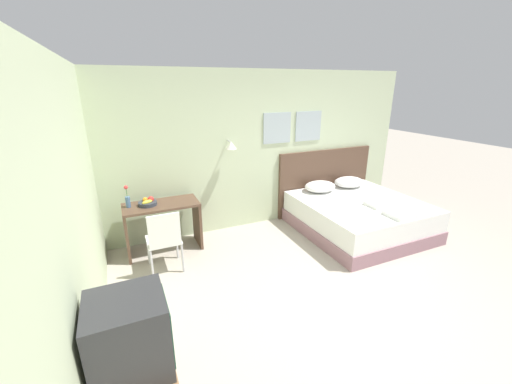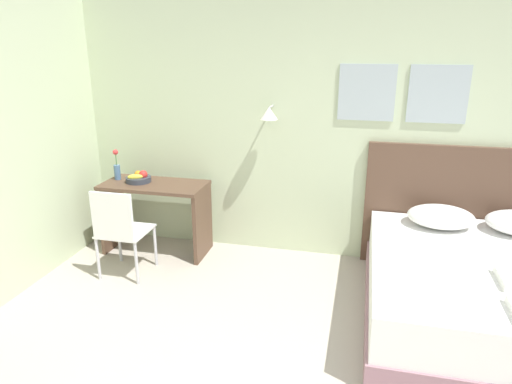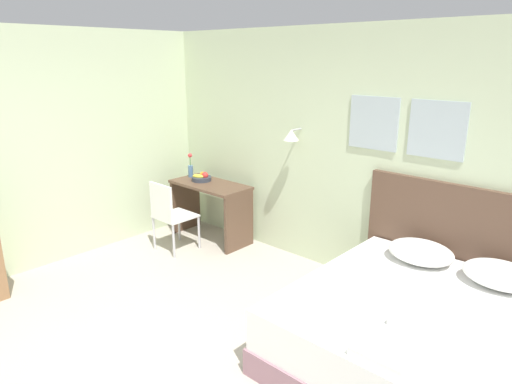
{
  "view_description": "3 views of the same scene",
  "coord_description": "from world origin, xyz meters",
  "px_view_note": "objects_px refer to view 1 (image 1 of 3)",
  "views": [
    {
      "loc": [
        -2.21,
        -2.24,
        2.42
      ],
      "look_at": [
        -0.47,
        1.61,
        0.96
      ],
      "focal_mm": 22.0,
      "sensor_mm": 36.0,
      "label": 1
    },
    {
      "loc": [
        0.36,
        -1.9,
        2.14
      ],
      "look_at": [
        -0.51,
        1.69,
        0.93
      ],
      "focal_mm": 32.0,
      "sensor_mm": 36.0,
      "label": 2
    },
    {
      "loc": [
        2.52,
        -1.55,
        2.34
      ],
      "look_at": [
        -0.3,
        1.55,
        1.08
      ],
      "focal_mm": 32.0,
      "sensor_mm": 36.0,
      "label": 3
    }
  ],
  "objects_px": {
    "folded_towel_mid_bed": "(399,214)",
    "desk_chair": "(164,237)",
    "pillow_left": "(320,186)",
    "pillow_right": "(349,182)",
    "headboard": "(325,181)",
    "folded_towel_near_foot": "(377,204)",
    "fruit_bowl": "(148,202)",
    "bed": "(358,216)",
    "flower_vase": "(127,199)",
    "television": "(130,336)",
    "desk": "(162,219)"
  },
  "relations": [
    {
      "from": "folded_towel_mid_bed",
      "to": "headboard",
      "type": "bearing_deg",
      "value": 92.49
    },
    {
      "from": "bed",
      "to": "pillow_right",
      "type": "bearing_deg",
      "value": 64.47
    },
    {
      "from": "desk",
      "to": "desk_chair",
      "type": "distance_m",
      "value": 0.63
    },
    {
      "from": "folded_towel_near_foot",
      "to": "flower_vase",
      "type": "xyz_separation_m",
      "value": [
        -3.67,
        1.04,
        0.3
      ]
    },
    {
      "from": "headboard",
      "to": "folded_towel_near_foot",
      "type": "distance_m",
      "value": 1.3
    },
    {
      "from": "desk",
      "to": "bed",
      "type": "bearing_deg",
      "value": -12.52
    },
    {
      "from": "pillow_left",
      "to": "pillow_right",
      "type": "relative_size",
      "value": 1.0
    },
    {
      "from": "headboard",
      "to": "pillow_right",
      "type": "xyz_separation_m",
      "value": [
        0.33,
        -0.31,
        0.03
      ]
    },
    {
      "from": "pillow_left",
      "to": "flower_vase",
      "type": "relative_size",
      "value": 1.79
    },
    {
      "from": "headboard",
      "to": "pillow_left",
      "type": "distance_m",
      "value": 0.46
    },
    {
      "from": "pillow_right",
      "to": "desk_chair",
      "type": "distance_m",
      "value": 3.6
    },
    {
      "from": "pillow_right",
      "to": "fruit_bowl",
      "type": "xyz_separation_m",
      "value": [
        -3.65,
        0.02,
        0.15
      ]
    },
    {
      "from": "folded_towel_mid_bed",
      "to": "television",
      "type": "height_order",
      "value": "television"
    },
    {
      "from": "folded_towel_near_foot",
      "to": "pillow_right",
      "type": "bearing_deg",
      "value": 76.17
    },
    {
      "from": "pillow_left",
      "to": "pillow_right",
      "type": "xyz_separation_m",
      "value": [
        0.66,
        0.0,
        0.0
      ]
    },
    {
      "from": "headboard",
      "to": "pillow_right",
      "type": "relative_size",
      "value": 3.46
    },
    {
      "from": "headboard",
      "to": "flower_vase",
      "type": "bearing_deg",
      "value": -175.81
    },
    {
      "from": "desk_chair",
      "to": "flower_vase",
      "type": "relative_size",
      "value": 2.71
    },
    {
      "from": "pillow_right",
      "to": "television",
      "type": "relative_size",
      "value": 1.13
    },
    {
      "from": "pillow_left",
      "to": "pillow_right",
      "type": "bearing_deg",
      "value": 0.0
    },
    {
      "from": "headboard",
      "to": "desk_chair",
      "type": "height_order",
      "value": "headboard"
    },
    {
      "from": "headboard",
      "to": "pillow_left",
      "type": "height_order",
      "value": "headboard"
    },
    {
      "from": "flower_vase",
      "to": "fruit_bowl",
      "type": "bearing_deg",
      "value": -6.97
    },
    {
      "from": "bed",
      "to": "pillow_right",
      "type": "relative_size",
      "value": 3.35
    },
    {
      "from": "headboard",
      "to": "desk",
      "type": "relative_size",
      "value": 1.87
    },
    {
      "from": "pillow_left",
      "to": "desk",
      "type": "height_order",
      "value": "desk"
    },
    {
      "from": "fruit_bowl",
      "to": "television",
      "type": "height_order",
      "value": "television"
    },
    {
      "from": "folded_towel_mid_bed",
      "to": "desk_chair",
      "type": "relative_size",
      "value": 0.4
    },
    {
      "from": "bed",
      "to": "flower_vase",
      "type": "bearing_deg",
      "value": 168.26
    },
    {
      "from": "desk_chair",
      "to": "folded_towel_mid_bed",
      "type": "bearing_deg",
      "value": -13.97
    },
    {
      "from": "folded_towel_mid_bed",
      "to": "fruit_bowl",
      "type": "distance_m",
      "value": 3.7
    },
    {
      "from": "fruit_bowl",
      "to": "television",
      "type": "distance_m",
      "value": 2.82
    },
    {
      "from": "desk_chair",
      "to": "fruit_bowl",
      "type": "relative_size",
      "value": 3.4
    },
    {
      "from": "folded_towel_mid_bed",
      "to": "desk_chair",
      "type": "xyz_separation_m",
      "value": [
        -3.29,
        0.82,
        -0.07
      ]
    },
    {
      "from": "bed",
      "to": "television",
      "type": "relative_size",
      "value": 3.77
    },
    {
      "from": "desk_chair",
      "to": "flower_vase",
      "type": "bearing_deg",
      "value": 118.78
    },
    {
      "from": "pillow_right",
      "to": "folded_towel_mid_bed",
      "type": "bearing_deg",
      "value": -100.07
    },
    {
      "from": "fruit_bowl",
      "to": "bed",
      "type": "bearing_deg",
      "value": -12.12
    },
    {
      "from": "folded_towel_mid_bed",
      "to": "television",
      "type": "distance_m",
      "value": 4.03
    },
    {
      "from": "pillow_left",
      "to": "desk",
      "type": "relative_size",
      "value": 0.54
    },
    {
      "from": "folded_towel_mid_bed",
      "to": "fruit_bowl",
      "type": "xyz_separation_m",
      "value": [
        -3.39,
        1.45,
        0.21
      ]
    },
    {
      "from": "pillow_left",
      "to": "folded_towel_mid_bed",
      "type": "height_order",
      "value": "pillow_left"
    },
    {
      "from": "desk",
      "to": "folded_towel_near_foot",
      "type": "bearing_deg",
      "value": -17.05
    },
    {
      "from": "desk",
      "to": "flower_vase",
      "type": "relative_size",
      "value": 3.3
    },
    {
      "from": "pillow_right",
      "to": "flower_vase",
      "type": "relative_size",
      "value": 1.79
    },
    {
      "from": "television",
      "to": "flower_vase",
      "type": "bearing_deg",
      "value": 87.42
    },
    {
      "from": "desk",
      "to": "flower_vase",
      "type": "height_order",
      "value": "flower_vase"
    },
    {
      "from": "pillow_left",
      "to": "television",
      "type": "relative_size",
      "value": 1.13
    },
    {
      "from": "folded_towel_near_foot",
      "to": "desk_chair",
      "type": "relative_size",
      "value": 0.37
    },
    {
      "from": "pillow_right",
      "to": "television",
      "type": "height_order",
      "value": "television"
    }
  ]
}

